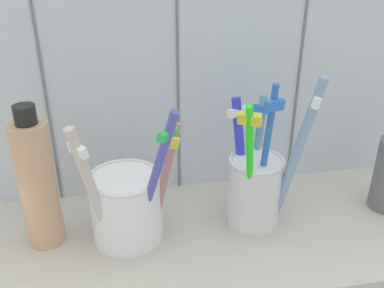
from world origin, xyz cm
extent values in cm
cube|color=#BCB7AD|center=(0.00, 0.00, 1.00)|extent=(64.00, 22.00, 2.00)
cube|color=silver|center=(0.00, 12.00, 22.50)|extent=(64.00, 2.00, 45.00)
cube|color=slate|center=(-16.00, 10.90, 22.50)|extent=(0.30, 0.20, 45.00)
cube|color=slate|center=(0.00, 10.90, 22.50)|extent=(0.30, 0.20, 45.00)
cube|color=slate|center=(16.00, 10.90, 22.50)|extent=(0.30, 0.20, 45.00)
cylinder|color=white|center=(-7.56, 1.19, 5.96)|extent=(8.13, 8.13, 7.92)
torus|color=silver|center=(-7.56, 1.19, 9.92)|extent=(8.23, 8.23, 0.50)
cylinder|color=#4D51B7|center=(-4.70, -2.16, 10.92)|extent=(5.58, 5.31, 17.35)
cube|color=green|center=(-3.24, -3.53, 16.95)|extent=(2.38, 2.44, 1.18)
cylinder|color=beige|center=(-10.80, -1.71, 10.14)|extent=(4.28, 3.45, 15.71)
cube|color=white|center=(-11.70, -2.34, 15.46)|extent=(2.22, 2.62, 1.22)
cylinder|color=#B67878|center=(-3.42, 0.17, 9.39)|extent=(4.36, 1.24, 14.19)
cube|color=yellow|center=(-2.25, 0.26, 14.56)|extent=(1.29, 2.19, 1.31)
cylinder|color=silver|center=(7.56, 1.19, 6.26)|extent=(6.33, 6.33, 8.51)
torus|color=silver|center=(7.56, 1.19, 10.51)|extent=(6.52, 6.52, 0.50)
cylinder|color=#7C9BCA|center=(11.17, -0.96, 11.67)|extent=(5.03, 2.42, 18.76)
cube|color=white|center=(12.46, -1.34, 18.41)|extent=(1.48, 2.17, 1.32)
cylinder|color=blue|center=(7.99, -0.43, 11.40)|extent=(1.28, 2.85, 18.07)
cube|color=blue|center=(8.14, -1.13, 18.14)|extent=(2.24, 1.15, 1.22)
cylinder|color=#1EF41A|center=(5.91, -1.37, 10.77)|extent=(3.38, 5.00, 16.93)
cube|color=yellow|center=(4.99, -2.93, 17.64)|extent=(2.58, 2.13, 1.34)
cylinder|color=#3138E4|center=(6.27, 3.10, 9.78)|extent=(2.69, 3.82, 14.95)
cube|color=white|center=(5.81, 3.98, 15.53)|extent=(2.75, 2.07, 1.01)
cylinder|color=#579CBA|center=(8.50, 3.99, 9.67)|extent=(2.57, 2.94, 14.68)
cube|color=blue|center=(9.00, 4.63, 15.38)|extent=(2.42, 2.18, 0.96)
cylinder|color=tan|center=(-16.84, 2.09, 9.32)|extent=(4.09, 4.09, 14.65)
cylinder|color=black|center=(-16.84, 2.09, 17.65)|extent=(2.25, 2.25, 2.00)
camera|label=1|loc=(-7.60, -40.20, 34.23)|focal=40.43mm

